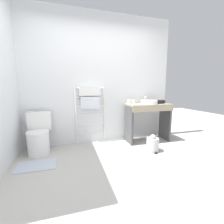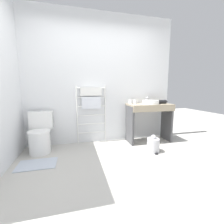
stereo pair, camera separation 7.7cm
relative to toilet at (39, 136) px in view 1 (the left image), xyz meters
The scene contains 12 objects.
ground_plane 1.70m from the toilet, 46.05° to the right, with size 12.00×12.00×0.00m, color #B2AFA8.
wall_back 1.59m from the toilet, 17.22° to the left, with size 3.24×0.12×2.68m, color silver.
toilet is the anchor object (origin of this frame).
towel_radiator 1.14m from the toilet, 14.41° to the left, with size 0.62×0.06×1.22m.
vanity_counter 2.20m from the toilet, ahead, with size 0.93×0.48×0.83m.
sink_basin 2.27m from the toilet, ahead, with size 0.35×0.35×0.08m.
faucet 2.29m from the toilet, ahead, with size 0.02×0.10×0.14m.
cup_near_wall 1.89m from the toilet, ahead, with size 0.08×0.08×0.09m.
cup_near_edge 1.99m from the toilet, ahead, with size 0.08×0.08×0.09m.
hair_dryer 2.55m from the toilet, ahead, with size 0.21×0.17×0.08m.
trash_bin 2.07m from the toilet, 14.20° to the right, with size 0.23×0.26×0.32m.
bath_mat 0.60m from the toilet, 85.60° to the right, with size 0.56×0.36×0.01m, color #B2BCCC.
Camera 1 is at (-0.61, -1.64, 1.14)m, focal length 24.00 mm.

